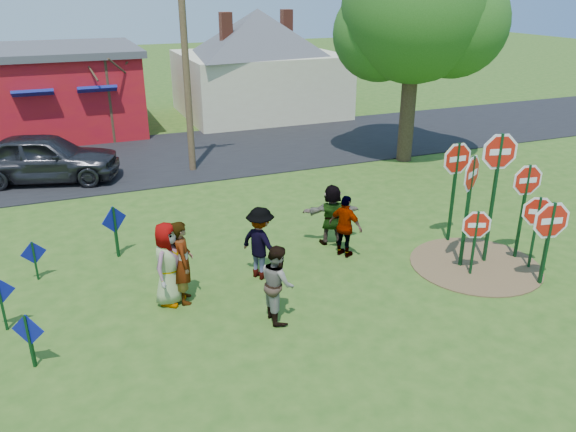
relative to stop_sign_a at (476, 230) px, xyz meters
name	(u,v)px	position (x,y,z in m)	size (l,w,h in m)	color
ground	(294,280)	(-4.07, 1.34, -1.18)	(120.00, 120.00, 0.00)	#2D5317
road	(186,154)	(-4.07, 12.84, -1.16)	(120.00, 7.50, 0.04)	black
dirt_patch	(475,265)	(0.43, 0.34, -1.17)	(3.20, 3.20, 0.03)	brown
red_building	(36,90)	(-9.57, 19.33, 0.78)	(9.40, 7.69, 3.90)	#A21020
cream_house	(258,58)	(1.43, 19.34, 1.74)	(9.40, 9.40, 6.50)	beige
stop_sign_a	(476,230)	(0.00, 0.00, 0.00)	(0.88, 0.35, 1.77)	#103A1B
stop_sign_b	(456,168)	(0.70, 1.80, 0.91)	(1.14, 0.08, 2.91)	#103A1B
stop_sign_c	(497,169)	(0.78, 0.43, 1.27)	(1.16, 0.30, 3.47)	#103A1B
stop_sign_d	(526,188)	(1.66, 0.30, 0.70)	(1.05, 0.20, 2.63)	#103A1B
stop_sign_e	(550,227)	(1.20, -0.99, 0.28)	(1.17, 0.26, 2.20)	#103A1B
stop_sign_f	(538,216)	(1.57, -0.26, 0.20)	(0.85, 0.56, 2.00)	#103A1B
stop_sign_g	(470,186)	(0.05, 0.44, 0.92)	(1.03, 0.60, 3.00)	#103A1B
blue_diamond_a	(29,335)	(-9.72, 0.13, -0.51)	(0.55, 0.36, 1.11)	#103A1B
blue_diamond_b	(0,298)	(-10.26, 1.63, -0.44)	(0.60, 0.06, 1.20)	#103A1B
blue_diamond_c	(34,257)	(-9.68, 3.67, -0.58)	(0.57, 0.14, 0.99)	#103A1B
blue_diamond_d	(115,226)	(-7.77, 4.21, -0.33)	(0.64, 0.38, 1.39)	#103A1B
person_a	(168,264)	(-6.94, 1.45, -0.24)	(0.92, 0.60, 1.89)	#404E9A
person_b	(183,262)	(-6.64, 1.40, -0.23)	(0.69, 0.45, 1.90)	#226B69
person_c	(277,283)	(-5.01, -0.04, -0.35)	(0.81, 0.63, 1.67)	#976444
person_d	(261,243)	(-4.72, 1.80, -0.30)	(1.15, 0.66, 1.77)	#2F3034
person_e	(345,226)	(-2.34, 2.06, -0.36)	(0.96, 0.40, 1.64)	#492B58
person_f	(332,215)	(-2.32, 2.89, -0.35)	(1.54, 0.49, 1.66)	#245636
suv	(44,158)	(-9.38, 11.30, -0.29)	(2.02, 5.03, 1.71)	#2A2A2E
utility_pole	(185,56)	(-4.30, 10.68, 2.99)	(1.94, 0.25, 7.94)	#4C3823
leafy_tree	(418,16)	(3.99, 8.84, 4.26)	(5.95, 5.43, 8.46)	#382819
bare_tree_east	(108,86)	(-6.60, 15.91, 1.31)	(1.80, 1.80, 3.86)	#382819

